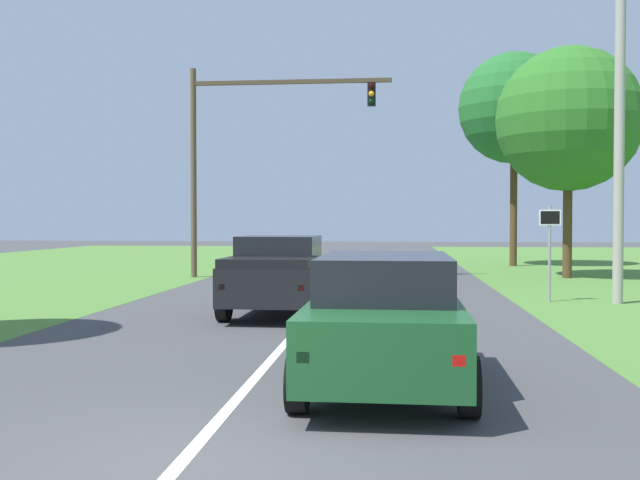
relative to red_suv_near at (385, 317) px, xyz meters
The scene contains 9 objects.
ground_plane 9.39m from the red_suv_near, 101.66° to the left, with size 120.00×120.00×0.00m, color #424244.
lane_centre_stripe 2.81m from the red_suv_near, 135.49° to the right, with size 0.16×43.05×0.01m, color white.
red_suv_near is the anchor object (origin of this frame).
pickup_truck_lead 7.99m from the red_suv_near, 109.27° to the left, with size 2.41×5.13×1.92m.
traffic_light 20.14m from the red_suv_near, 107.45° to the left, with size 8.07×0.40×8.39m.
keep_moving_sign 11.88m from the red_suv_near, 67.71° to the left, with size 0.60×0.09×2.73m.
oak_tree_right 21.65m from the red_suv_near, 70.47° to the left, with size 5.71×5.71×9.16m.
utility_pole_right 13.00m from the red_suv_near, 59.61° to the left, with size 0.28×0.28×9.63m, color #9E998E.
extra_tree_1 28.96m from the red_suv_near, 77.38° to the left, with size 5.55×5.55×10.71m.
Camera 1 is at (1.99, -6.71, 2.30)m, focal length 41.02 mm.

